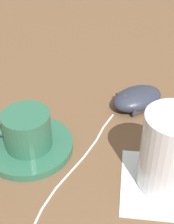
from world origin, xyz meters
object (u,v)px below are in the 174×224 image
computer_mouse (137,98)px  drinking_glass (170,151)px  saucer (29,146)px  coffee_cup (26,129)px

computer_mouse → drinking_glass: drinking_glass is taller
computer_mouse → saucer: bearing=156.0°
saucer → drinking_glass: bearing=-74.0°
saucer → computer_mouse: computer_mouse is taller
coffee_cup → computer_mouse: bearing=-23.7°
computer_mouse → drinking_glass: 0.19m
drinking_glass → saucer: bearing=106.0°
computer_mouse → drinking_glass: (-0.14, -0.12, 0.04)m
saucer → drinking_glass: 0.22m
saucer → coffee_cup: bearing=-176.1°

